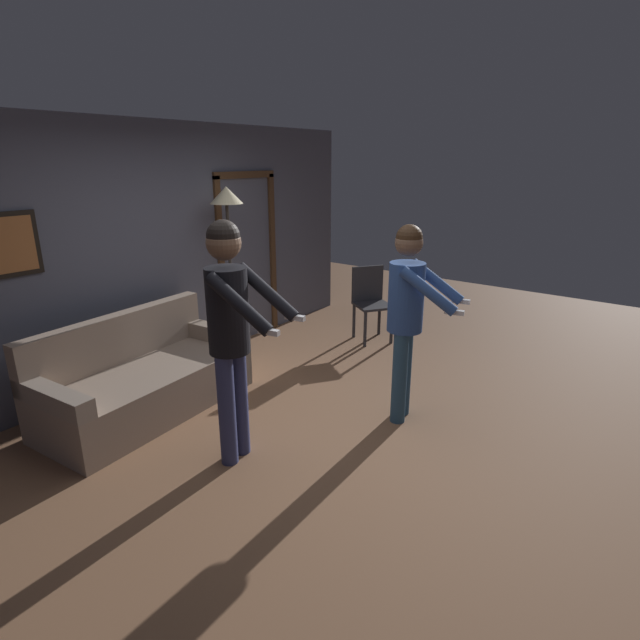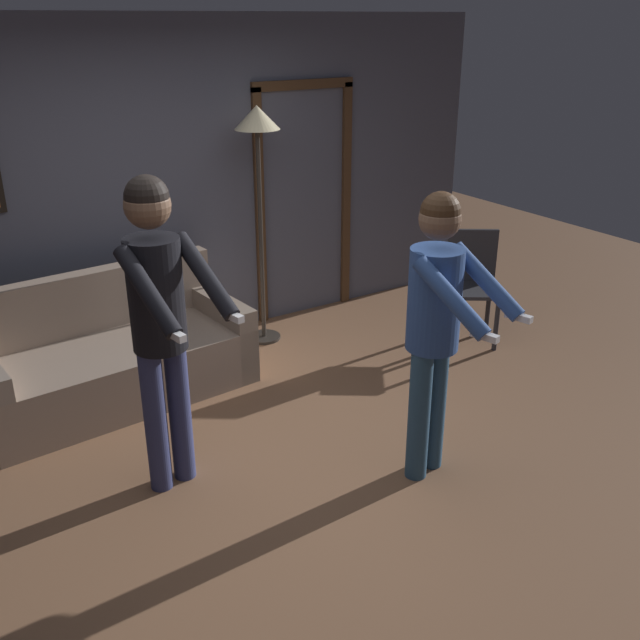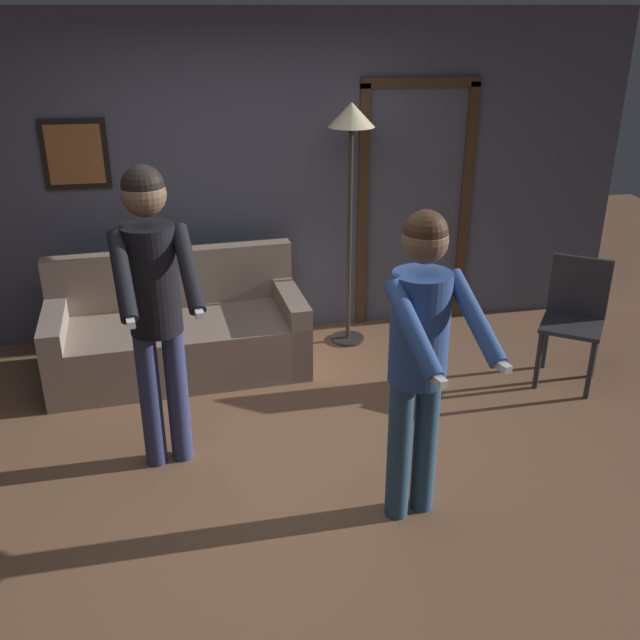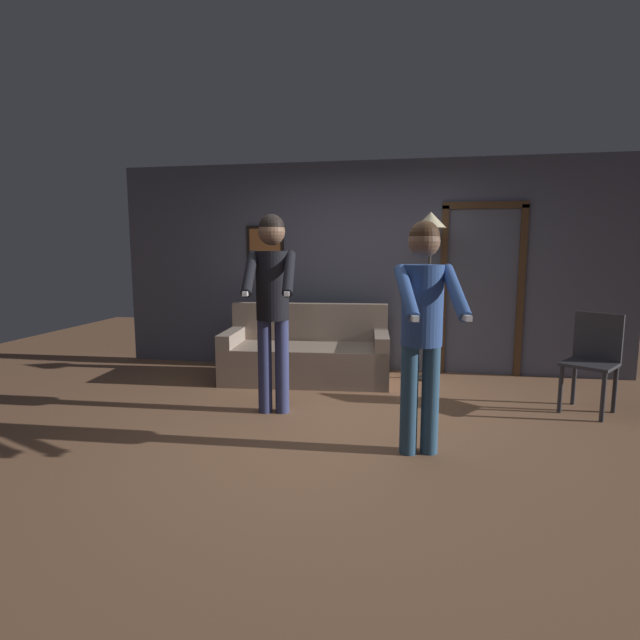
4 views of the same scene
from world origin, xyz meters
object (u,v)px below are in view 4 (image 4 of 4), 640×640
(torchiere_lamp, at_px, (430,239))
(person_standing_left, at_px, (272,293))
(person_standing_right, at_px, (423,316))
(dining_chair_distant, at_px, (593,356))
(couch, at_px, (306,356))

(torchiere_lamp, relative_size, person_standing_left, 1.06)
(person_standing_right, height_order, dining_chair_distant, person_standing_right)
(couch, height_order, dining_chair_distant, dining_chair_distant)
(couch, relative_size, dining_chair_distant, 2.11)
(person_standing_left, bearing_deg, torchiere_lamp, 46.79)
(person_standing_left, bearing_deg, person_standing_right, -28.30)
(torchiere_lamp, bearing_deg, dining_chair_distant, -31.43)
(couch, distance_m, person_standing_right, 2.47)
(torchiere_lamp, relative_size, dining_chair_distant, 2.09)
(couch, relative_size, torchiere_lamp, 1.01)
(couch, distance_m, dining_chair_distant, 2.97)
(torchiere_lamp, bearing_deg, person_standing_right, -92.63)
(person_standing_right, bearing_deg, dining_chair_distant, 39.63)
(couch, bearing_deg, dining_chair_distant, -12.29)
(couch, height_order, person_standing_left, person_standing_left)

